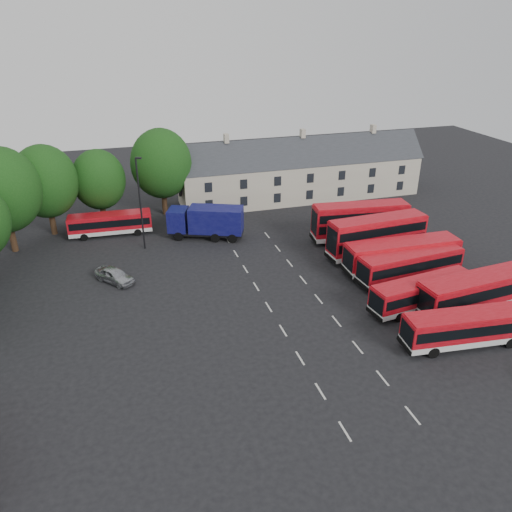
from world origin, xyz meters
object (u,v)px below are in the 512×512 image
(bus_row_a, at_px, (468,326))
(silver_car, at_px, (115,275))
(bus_dd_south, at_px, (377,234))
(lamppost, at_px, (140,202))
(box_truck, at_px, (207,221))

(bus_row_a, bearing_deg, silver_car, 150.15)
(bus_row_a, distance_m, bus_dd_south, 17.20)
(silver_car, bearing_deg, bus_row_a, -75.32)
(silver_car, xyz_separation_m, lamppost, (3.66, 7.36, 4.95))
(box_truck, distance_m, lamppost, 8.41)
(box_truck, height_order, lamppost, lamppost)
(bus_row_a, height_order, silver_car, bus_row_a)
(silver_car, bearing_deg, bus_dd_south, -43.96)
(bus_row_a, height_order, box_truck, box_truck)
(bus_row_a, xyz_separation_m, bus_dd_south, (1.24, 17.14, 0.81))
(lamppost, bearing_deg, bus_row_a, -48.84)
(bus_row_a, xyz_separation_m, silver_car, (-26.87, 19.19, -1.03))
(bus_row_a, distance_m, lamppost, 35.48)
(lamppost, bearing_deg, bus_dd_south, -21.04)
(bus_dd_south, bearing_deg, bus_row_a, -97.62)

